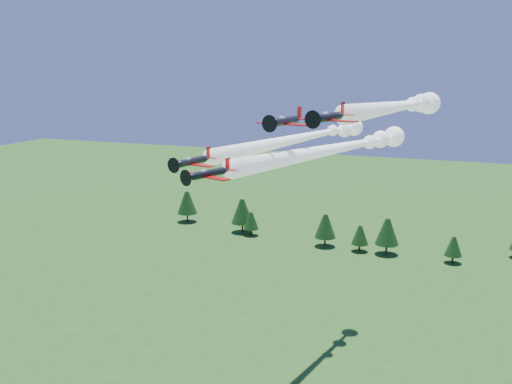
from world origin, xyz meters
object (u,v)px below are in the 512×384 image
(plane_lead, at_px, (342,147))
(plane_slot, at_px, (285,121))
(plane_right, at_px, (402,106))
(plane_left, at_px, (306,137))

(plane_lead, bearing_deg, plane_slot, -95.04)
(plane_lead, relative_size, plane_slot, 5.40)
(plane_slot, bearing_deg, plane_right, 54.02)
(plane_lead, xyz_separation_m, plane_slot, (-5.48, -11.86, 4.96))
(plane_lead, relative_size, plane_right, 1.20)
(plane_right, xyz_separation_m, plane_slot, (-14.15, -13.17, -1.63))
(plane_left, relative_size, plane_slot, 6.58)
(plane_left, bearing_deg, plane_lead, -45.33)
(plane_left, bearing_deg, plane_slot, -68.05)
(plane_left, height_order, plane_slot, plane_slot)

